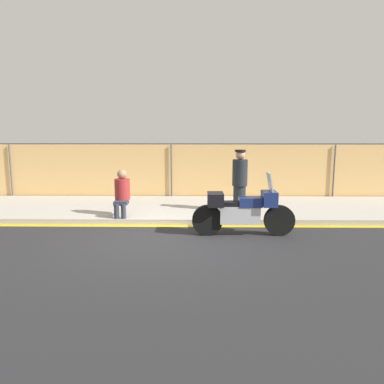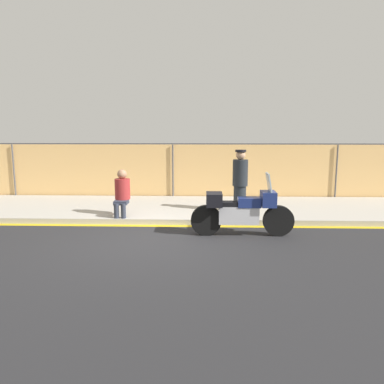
% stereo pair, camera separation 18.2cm
% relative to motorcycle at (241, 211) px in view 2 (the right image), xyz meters
% --- Properties ---
extents(ground_plane, '(120.00, 120.00, 0.00)m').
position_rel_motorcycle_xyz_m(ground_plane, '(-1.93, -0.49, -0.58)').
color(ground_plane, '#262628').
extents(sidewalk, '(41.12, 3.44, 0.15)m').
position_rel_motorcycle_xyz_m(sidewalk, '(-1.93, 2.60, -0.51)').
color(sidewalk, '#ADA89E').
rests_on(sidewalk, ground_plane).
extents(curb_paint_stripe, '(41.12, 0.18, 0.01)m').
position_rel_motorcycle_xyz_m(curb_paint_stripe, '(-1.93, 0.79, -0.58)').
color(curb_paint_stripe, gold).
rests_on(curb_paint_stripe, ground_plane).
extents(storefront_fence, '(39.06, 0.17, 1.91)m').
position_rel_motorcycle_xyz_m(storefront_fence, '(-1.93, 4.41, 0.37)').
color(storefront_fence, '#E5B26B').
rests_on(storefront_fence, ground_plane).
extents(motorcycle, '(2.36, 0.50, 1.45)m').
position_rel_motorcycle_xyz_m(motorcycle, '(0.00, 0.00, 0.00)').
color(motorcycle, black).
rests_on(motorcycle, ground_plane).
extents(officer_standing, '(0.42, 0.42, 1.72)m').
position_rel_motorcycle_xyz_m(officer_standing, '(0.14, 1.95, 0.44)').
color(officer_standing, '#1E2328').
rests_on(officer_standing, sidewalk).
extents(person_seated_on_curb, '(0.40, 0.65, 1.23)m').
position_rel_motorcycle_xyz_m(person_seated_on_curb, '(-3.03, 1.32, 0.24)').
color(person_seated_on_curb, '#2D3342').
rests_on(person_seated_on_curb, sidewalk).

